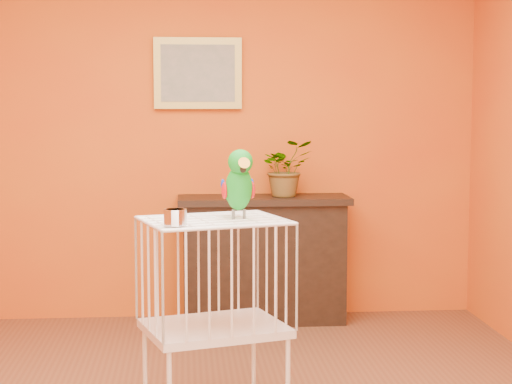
{
  "coord_description": "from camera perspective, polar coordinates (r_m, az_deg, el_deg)",
  "views": [
    {
      "loc": [
        -0.1,
        -3.87,
        1.53
      ],
      "look_at": [
        0.24,
        0.13,
        1.12
      ],
      "focal_mm": 60.0,
      "sensor_mm": 36.0,
      "label": 1
    }
  ],
  "objects": [
    {
      "name": "room_shell",
      "position": [
        3.87,
        -3.33,
        6.64
      ],
      "size": [
        4.5,
        4.5,
        4.5
      ],
      "color": "#D16113",
      "rests_on": "ground"
    },
    {
      "name": "console_cabinet",
      "position": [
        6.04,
        0.49,
        -4.5
      ],
      "size": [
        1.2,
        0.43,
        0.89
      ],
      "color": "black",
      "rests_on": "ground"
    },
    {
      "name": "potted_plant",
      "position": [
        6.0,
        1.98,
        1.2
      ],
      "size": [
        0.44,
        0.47,
        0.31
      ],
      "primitive_type": "imported",
      "rotation": [
        0.0,
        0.0,
        0.23
      ],
      "color": "#26722D",
      "rests_on": "console_cabinet"
    },
    {
      "name": "framed_picture",
      "position": [
        6.1,
        -3.9,
        7.9
      ],
      "size": [
        0.62,
        0.04,
        0.5
      ],
      "color": "#AE933E",
      "rests_on": "room_shell"
    },
    {
      "name": "birdcage",
      "position": [
        4.13,
        -2.79,
        -8.38
      ],
      "size": [
        0.75,
        0.65,
        0.99
      ],
      "rotation": [
        0.0,
        0.0,
        0.29
      ],
      "color": "white",
      "rests_on": "ground"
    },
    {
      "name": "feed_cup",
      "position": [
        3.82,
        -5.41,
        -1.68
      ],
      "size": [
        0.1,
        0.1,
        0.07
      ],
      "primitive_type": "cylinder",
      "color": "silver",
      "rests_on": "birdcage"
    },
    {
      "name": "parrot",
      "position": [
        4.04,
        -1.15,
        0.59
      ],
      "size": [
        0.17,
        0.3,
        0.34
      ],
      "rotation": [
        0.0,
        0.0,
        0.15
      ],
      "color": "#59544C",
      "rests_on": "birdcage"
    }
  ]
}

